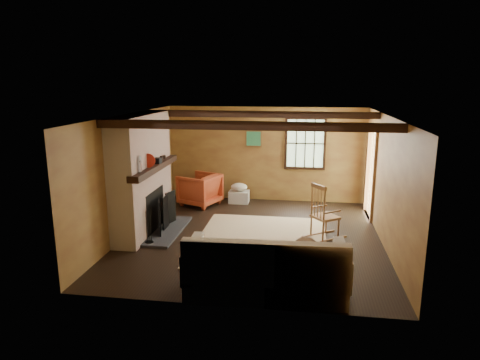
% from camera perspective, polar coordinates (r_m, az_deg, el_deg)
% --- Properties ---
extents(ground, '(5.50, 5.50, 0.00)m').
position_cam_1_polar(ground, '(8.62, 1.67, -7.51)').
color(ground, black).
rests_on(ground, ground).
extents(room_envelope, '(5.02, 5.52, 2.44)m').
position_cam_1_polar(room_envelope, '(8.42, 3.44, 3.51)').
color(room_envelope, '#A8823B').
rests_on(room_envelope, ground).
extents(fireplace, '(1.02, 2.30, 2.40)m').
position_cam_1_polar(fireplace, '(8.83, -12.79, 0.14)').
color(fireplace, brown).
rests_on(fireplace, ground).
extents(rug, '(2.50, 3.00, 0.01)m').
position_cam_1_polar(rug, '(8.41, 2.87, -8.03)').
color(rug, '#D7B78F').
rests_on(rug, ground).
extents(rocking_chair, '(0.89, 0.81, 1.11)m').
position_cam_1_polar(rocking_chair, '(8.55, 11.08, -4.61)').
color(rocking_chair, tan).
rests_on(rocking_chair, ground).
extents(sofa, '(2.37, 1.13, 0.94)m').
position_cam_1_polar(sofa, '(6.34, 3.54, -12.15)').
color(sofa, silver).
rests_on(sofa, ground).
extents(firewood_pile, '(0.70, 0.13, 0.26)m').
position_cam_1_polar(firewood_pile, '(11.35, -6.70, -1.83)').
color(firewood_pile, brown).
rests_on(firewood_pile, ground).
extents(laundry_basket, '(0.50, 0.38, 0.30)m').
position_cam_1_polar(laundry_basket, '(10.89, -0.13, -2.26)').
color(laundry_basket, silver).
rests_on(laundry_basket, ground).
extents(basket_pillow, '(0.47, 0.40, 0.21)m').
position_cam_1_polar(basket_pillow, '(10.82, -0.13, -0.96)').
color(basket_pillow, silver).
rests_on(basket_pillow, laundry_basket).
extents(armchair, '(1.13, 1.12, 0.80)m').
position_cam_1_polar(armchair, '(10.66, -5.39, -1.26)').
color(armchair, '#BF6026').
rests_on(armchair, ground).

